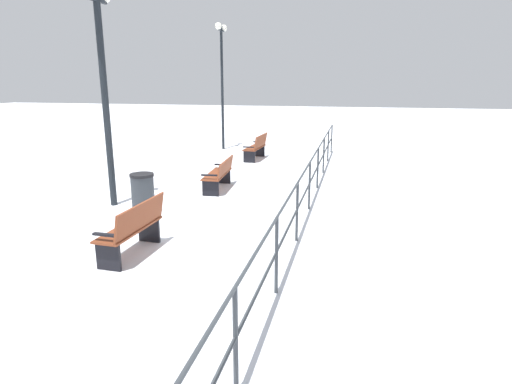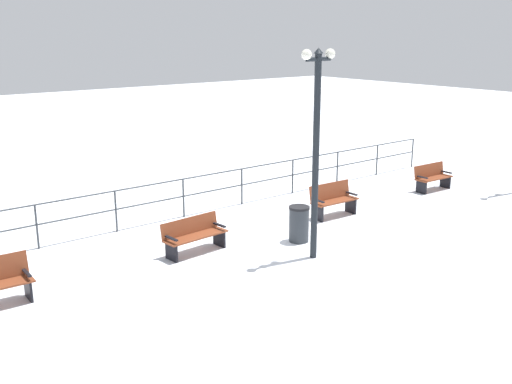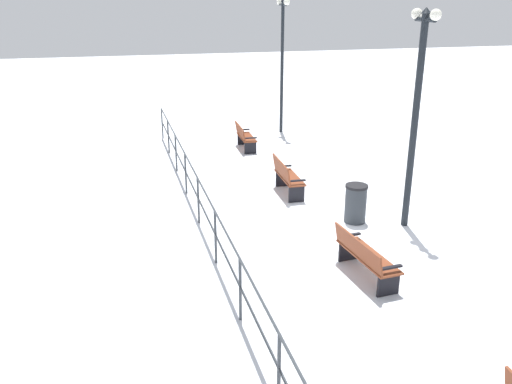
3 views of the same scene
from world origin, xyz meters
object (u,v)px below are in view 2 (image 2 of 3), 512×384
object	(u,v)px
bench_third	(333,200)
bench_fourth	(432,177)
trash_bin	(299,224)
bench_second	(194,235)
lamppost_middle	(316,135)

from	to	relation	value
bench_third	bench_fourth	bearing A→B (deg)	92.31
bench_third	trash_bin	xyz separation A→B (m)	(0.96, -2.18, -0.03)
bench_third	bench_fourth	size ratio (longest dim) A/B	1.03
trash_bin	bench_fourth	bearing A→B (deg)	98.00
bench_second	bench_fourth	xyz separation A→B (m)	(0.02, 9.28, 0.01)
bench_second	bench_third	size ratio (longest dim) A/B	1.11
lamppost_middle	trash_bin	xyz separation A→B (m)	(-1.02, 0.48, -2.43)
bench_second	bench_third	xyz separation A→B (m)	(0.02, 4.64, 0.05)
lamppost_middle	trash_bin	size ratio (longest dim) A/B	5.24
bench_second	bench_fourth	distance (m)	9.28
bench_second	bench_third	world-z (taller)	bench_third
bench_fourth	lamppost_middle	world-z (taller)	lamppost_middle
bench_third	lamppost_middle	bearing A→B (deg)	-50.96
bench_second	trash_bin	distance (m)	2.65
bench_second	lamppost_middle	bearing A→B (deg)	40.33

